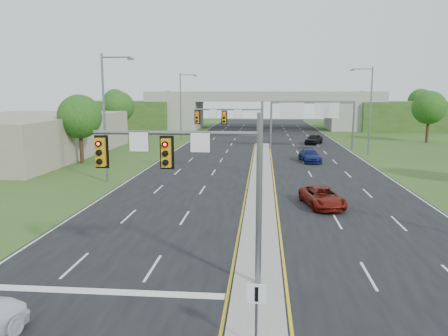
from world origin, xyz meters
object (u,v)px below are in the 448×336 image
object	(u,v)px
sign_gantry	(311,112)
overpass	(263,113)
signal_mast_near	(201,171)
signal_mast_far	(238,125)
car_far_c	(314,139)
car_far_b	(310,156)
car_far_a	(322,197)
keep_right_sign	(256,306)

from	to	relation	value
sign_gantry	overpass	world-z (taller)	overpass
signal_mast_near	signal_mast_far	distance (m)	25.00
car_far_c	sign_gantry	bearing A→B (deg)	-76.09
signal_mast_far	car_far_b	xyz separation A→B (m)	(7.71, 8.33, -4.01)
sign_gantry	car_far_c	distance (m)	7.80
overpass	car_far_a	bearing A→B (deg)	-86.37
car_far_b	keep_right_sign	bearing A→B (deg)	-104.78
signal_mast_near	car_far_c	xyz separation A→B (m)	(10.17, 51.27, -3.95)
sign_gantry	car_far_a	bearing A→B (deg)	-94.39
car_far_b	car_far_c	bearing A→B (deg)	75.64
keep_right_sign	sign_gantry	world-z (taller)	sign_gantry
signal_mast_far	keep_right_sign	world-z (taller)	signal_mast_far
sign_gantry	overpass	size ratio (longest dim) A/B	0.14
keep_right_sign	car_far_a	size ratio (longest dim) A/B	0.46
car_far_a	car_far_c	size ratio (longest dim) A/B	1.08
overpass	car_far_b	bearing A→B (deg)	-83.35
sign_gantry	car_far_c	bearing A→B (deg)	78.99
car_far_c	signal_mast_near	bearing A→B (deg)	-76.30
keep_right_sign	car_far_c	distance (m)	56.29
signal_mast_far	overpass	xyz separation A→B (m)	(2.26, 55.07, -1.17)
overpass	car_far_b	distance (m)	47.15
signal_mast_near	car_far_b	bearing A→B (deg)	76.97
signal_mast_far	keep_right_sign	xyz separation A→B (m)	(2.26, -29.45, -3.21)
signal_mast_near	keep_right_sign	xyz separation A→B (m)	(2.26, -4.45, -3.21)
car_far_a	signal_mast_far	bearing A→B (deg)	107.36
keep_right_sign	car_far_a	bearing A→B (deg)	76.48
signal_mast_near	overpass	distance (m)	80.11
signal_mast_far	keep_right_sign	bearing A→B (deg)	-85.61
sign_gantry	car_far_b	bearing A→B (deg)	-96.03
car_far_c	car_far_b	bearing A→B (deg)	-72.88
sign_gantry	car_far_c	xyz separation A→B (m)	(1.22, 6.28, -4.46)
signal_mast_near	car_far_a	world-z (taller)	signal_mast_near
sign_gantry	car_far_c	size ratio (longest dim) A/B	2.61
keep_right_sign	car_far_c	xyz separation A→B (m)	(7.90, 55.73, -0.74)
keep_right_sign	car_far_a	xyz separation A→B (m)	(4.24, 17.63, -0.83)
car_far_b	car_far_c	distance (m)	18.11
sign_gantry	car_far_b	size ratio (longest dim) A/B	2.42
signal_mast_near	signal_mast_far	bearing A→B (deg)	90.00
overpass	car_far_a	world-z (taller)	overpass
overpass	car_far_b	world-z (taller)	overpass
keep_right_sign	car_far_b	bearing A→B (deg)	81.79
keep_right_sign	car_far_c	world-z (taller)	keep_right_sign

